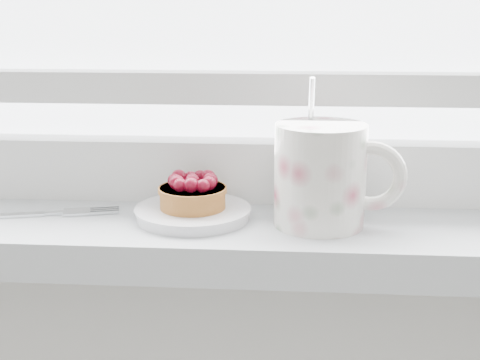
# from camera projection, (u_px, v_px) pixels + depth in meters

# --- Properties ---
(saucer) EXTENTS (0.12, 0.12, 0.01)m
(saucer) POSITION_uv_depth(u_px,v_px,m) (193.00, 213.00, 0.71)
(saucer) COLOR silver
(saucer) RESTS_ON windowsill
(raspberry_tart) EXTENTS (0.07, 0.07, 0.04)m
(raspberry_tart) POSITION_uv_depth(u_px,v_px,m) (193.00, 192.00, 0.70)
(raspberry_tart) COLOR #965620
(raspberry_tart) RESTS_ON saucer
(floral_mug) EXTENTS (0.14, 0.11, 0.15)m
(floral_mug) POSITION_uv_depth(u_px,v_px,m) (324.00, 173.00, 0.68)
(floral_mug) COLOR white
(floral_mug) RESTS_ON windowsill
(fork) EXTENTS (0.19, 0.07, 0.00)m
(fork) POSITION_uv_depth(u_px,v_px,m) (30.00, 214.00, 0.72)
(fork) COLOR silver
(fork) RESTS_ON windowsill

